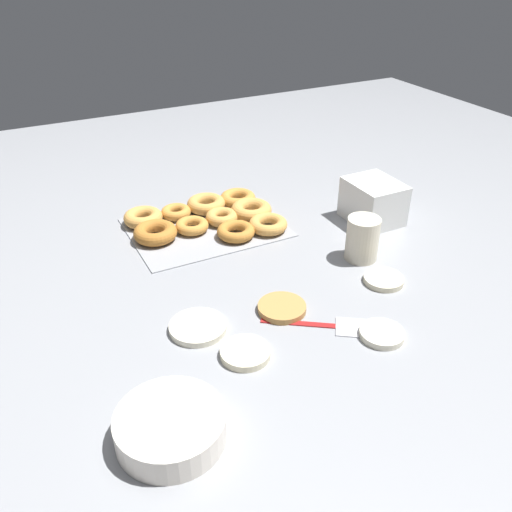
# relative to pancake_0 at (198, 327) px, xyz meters

# --- Properties ---
(ground_plane) EXTENTS (3.00, 3.00, 0.00)m
(ground_plane) POSITION_rel_pancake_0_xyz_m (-0.23, -0.02, -0.01)
(ground_plane) COLOR gray
(pancake_0) EXTENTS (0.12, 0.12, 0.01)m
(pancake_0) POSITION_rel_pancake_0_xyz_m (0.00, 0.00, 0.00)
(pancake_0) COLOR silver
(pancake_0) RESTS_ON ground_plane
(pancake_1) EXTENTS (0.10, 0.10, 0.01)m
(pancake_1) POSITION_rel_pancake_0_xyz_m (-0.05, 0.11, 0.00)
(pancake_1) COLOR beige
(pancake_1) RESTS_ON ground_plane
(pancake_2) EXTENTS (0.10, 0.10, 0.01)m
(pancake_2) POSITION_rel_pancake_0_xyz_m (-0.18, 0.02, 0.00)
(pancake_2) COLOR #B27F42
(pancake_2) RESTS_ON ground_plane
(pancake_3) EXTENTS (0.09, 0.09, 0.01)m
(pancake_3) POSITION_rel_pancake_0_xyz_m (-0.44, 0.03, -0.00)
(pancake_3) COLOR beige
(pancake_3) RESTS_ON ground_plane
(pancake_4) EXTENTS (0.09, 0.09, 0.01)m
(pancake_4) POSITION_rel_pancake_0_xyz_m (-0.32, 0.19, -0.00)
(pancake_4) COLOR silver
(pancake_4) RESTS_ON ground_plane
(donut_tray) EXTENTS (0.40, 0.31, 0.04)m
(donut_tray) POSITION_rel_pancake_0_xyz_m (-0.20, -0.41, 0.01)
(donut_tray) COLOR #93969B
(donut_tray) RESTS_ON ground_plane
(batter_bowl) EXTENTS (0.18, 0.18, 0.05)m
(batter_bowl) POSITION_rel_pancake_0_xyz_m (0.14, 0.23, 0.02)
(batter_bowl) COLOR silver
(batter_bowl) RESTS_ON ground_plane
(container_stack) EXTENTS (0.12, 0.15, 0.11)m
(container_stack) POSITION_rel_pancake_0_xyz_m (-0.61, -0.23, 0.05)
(container_stack) COLOR white
(container_stack) RESTS_ON ground_plane
(paper_cup) EXTENTS (0.08, 0.08, 0.11)m
(paper_cup) POSITION_rel_pancake_0_xyz_m (-0.46, -0.08, 0.05)
(paper_cup) COLOR beige
(paper_cup) RESTS_ON ground_plane
(spatula) EXTENTS (0.25, 0.19, 0.01)m
(spatula) POSITION_rel_pancake_0_xyz_m (-0.28, 0.14, -0.00)
(spatula) COLOR maroon
(spatula) RESTS_ON ground_plane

